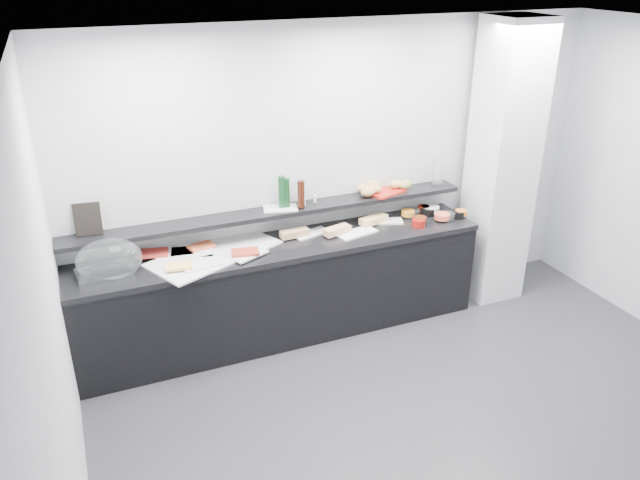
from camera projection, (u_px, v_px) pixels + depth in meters
name	position (u px, v px, depth m)	size (l,w,h in m)	color
ground	(453.00, 431.00, 4.56)	(5.00, 5.00, 0.00)	#2D2D30
back_wall	(342.00, 174.00, 5.67)	(5.00, 0.02, 2.70)	#B5B8BD
ceiling	(496.00, 48.00, 3.43)	(5.00, 5.00, 0.00)	white
column	(502.00, 165.00, 5.90)	(0.50, 0.50, 2.70)	silver
buffet_cabinet	(283.00, 292.00, 5.56)	(3.60, 0.60, 0.85)	black
counter_top	(282.00, 247.00, 5.37)	(3.62, 0.62, 0.05)	black
wall_shelf	(275.00, 212.00, 5.41)	(3.60, 0.25, 0.04)	black
cloche_base	(104.00, 273.00, 4.84)	(0.41, 0.27, 0.04)	silver
cloche_dome	(109.00, 260.00, 4.81)	(0.50, 0.33, 0.34)	silver
linen_runner	(215.00, 253.00, 5.18)	(1.08, 0.51, 0.01)	silver
platter_meat_a	(174.00, 252.00, 5.17)	(0.30, 0.20, 0.01)	white
food_meat_a	(153.00, 253.00, 5.11)	(0.25, 0.16, 0.02)	maroon
platter_salmon	(192.00, 252.00, 5.16)	(0.34, 0.23, 0.01)	white
food_salmon	(201.00, 246.00, 5.23)	(0.21, 0.13, 0.02)	#CF4F2A
platter_cheese	(201.00, 263.00, 4.98)	(0.32, 0.21, 0.01)	silver
food_cheese	(179.00, 266.00, 4.89)	(0.21, 0.13, 0.02)	#F8C560
platter_meat_b	(247.00, 254.00, 5.14)	(0.31, 0.20, 0.01)	silver
food_meat_b	(245.00, 252.00, 5.12)	(0.22, 0.14, 0.02)	maroon
sandwich_plate_left	(311.00, 233.00, 5.55)	(0.33, 0.14, 0.01)	white
sandwich_food_left	(295.00, 233.00, 5.46)	(0.25, 0.10, 0.06)	tan
tongs_left	(304.00, 234.00, 5.50)	(0.01, 0.01, 0.16)	silver
sandwich_plate_mid	(357.00, 233.00, 5.56)	(0.37, 0.16, 0.01)	white
sandwich_food_mid	(337.00, 230.00, 5.52)	(0.25, 0.10, 0.06)	tan
tongs_mid	(343.00, 234.00, 5.51)	(0.01, 0.01, 0.16)	silver
sandwich_plate_right	(383.00, 221.00, 5.80)	(0.35, 0.15, 0.01)	silver
sandwich_food_right	(373.00, 220.00, 5.74)	(0.28, 0.11, 0.06)	#DBB973
tongs_right	(374.00, 224.00, 5.72)	(0.01, 0.01, 0.16)	#ADAFB4
bowl_glass_fruit	(410.00, 213.00, 5.91)	(0.18, 0.18, 0.07)	white
fill_glass_fruit	(408.00, 213.00, 5.88)	(0.12, 0.12, 0.05)	orange
bowl_black_jam	(428.00, 211.00, 5.95)	(0.14, 0.14, 0.07)	black
fill_black_jam	(423.00, 208.00, 5.98)	(0.12, 0.12, 0.05)	#61180D
bowl_glass_cream	(431.00, 210.00, 5.99)	(0.16, 0.16, 0.07)	white
fill_glass_cream	(430.00, 209.00, 5.98)	(0.17, 0.17, 0.05)	silver
bowl_red_jam	(419.00, 223.00, 5.69)	(0.12, 0.12, 0.07)	maroon
fill_red_jam	(420.00, 219.00, 5.74)	(0.11, 0.11, 0.05)	#571F0C
bowl_glass_salmon	(447.00, 217.00, 5.83)	(0.14, 0.14, 0.07)	white
fill_glass_salmon	(442.00, 216.00, 5.81)	(0.14, 0.14, 0.05)	#E85B38
bowl_black_fruit	(458.00, 214.00, 5.88)	(0.12, 0.12, 0.07)	black
fill_black_fruit	(461.00, 213.00, 5.89)	(0.11, 0.11, 0.05)	orange
framed_print	(88.00, 219.00, 4.88)	(0.21, 0.02, 0.26)	black
print_art	(92.00, 218.00, 4.91)	(0.16, 0.00, 0.22)	#D2A997
condiment_tray	(280.00, 208.00, 5.43)	(0.29, 0.18, 0.01)	silver
bottle_green_a	(287.00, 193.00, 5.40)	(0.05, 0.05, 0.26)	#0E3615
bottle_brown	(301.00, 194.00, 5.39)	(0.06, 0.06, 0.24)	#331209
bottle_green_b	(282.00, 192.00, 5.38)	(0.06, 0.06, 0.28)	#103A1A
bottle_hot	(300.00, 194.00, 5.47)	(0.05, 0.05, 0.18)	#B2240C
shaker_salt	(304.00, 201.00, 5.46)	(0.03, 0.03, 0.07)	white
shaker_pepper	(315.00, 199.00, 5.52)	(0.03, 0.03, 0.07)	silver
bread_tray	(385.00, 191.00, 5.80)	(0.35, 0.24, 0.02)	#B52213
bread_roll_nw	(364.00, 188.00, 5.74)	(0.13, 0.08, 0.08)	#C08B49
bread_roll_n	(372.00, 184.00, 5.83)	(0.16, 0.10, 0.08)	#B48D44
bread_roll_sw	(368.00, 192.00, 5.64)	(0.14, 0.09, 0.08)	#BF8749
bread_roll_se	(405.00, 185.00, 5.82)	(0.12, 0.08, 0.08)	#AB8E41
bread_roll_midw	(373.00, 189.00, 5.71)	(0.16, 0.10, 0.08)	#B78346
bread_roll_mide	(396.00, 184.00, 5.83)	(0.14, 0.09, 0.08)	#B99746
carafe	(438.00, 171.00, 5.90)	(0.11, 0.11, 0.30)	white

